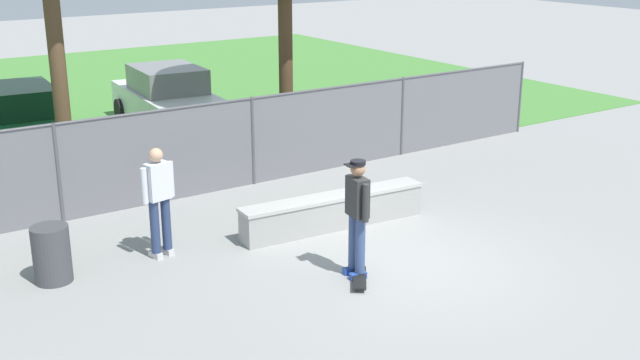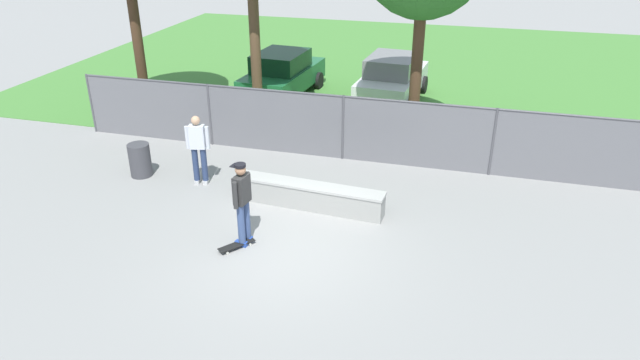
{
  "view_description": "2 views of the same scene",
  "coord_description": "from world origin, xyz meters",
  "px_view_note": "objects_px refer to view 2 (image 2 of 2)",
  "views": [
    {
      "loc": [
        -7.57,
        -8.75,
        5.05
      ],
      "look_at": [
        -0.36,
        1.9,
        0.94
      ],
      "focal_mm": 43.94,
      "sensor_mm": 36.0,
      "label": 1
    },
    {
      "loc": [
        3.28,
        -9.45,
        6.49
      ],
      "look_at": [
        0.2,
        1.8,
        0.8
      ],
      "focal_mm": 32.08,
      "sensor_mm": 36.0,
      "label": 2
    }
  ],
  "objects_px": {
    "skateboarder": "(242,200)",
    "skateboard": "(237,245)",
    "concrete_ledge": "(310,196)",
    "car_green": "(282,74)",
    "car_white": "(392,78)",
    "trash_bin": "(140,160)",
    "bystander": "(198,147)"
  },
  "relations": [
    {
      "from": "car_white",
      "to": "car_green",
      "type": "bearing_deg",
      "value": -172.59
    },
    {
      "from": "car_white",
      "to": "trash_bin",
      "type": "bearing_deg",
      "value": -123.83
    },
    {
      "from": "car_white",
      "to": "bystander",
      "type": "xyz_separation_m",
      "value": [
        -3.62,
        -8.01,
        0.17
      ]
    },
    {
      "from": "bystander",
      "to": "car_green",
      "type": "bearing_deg",
      "value": 92.58
    },
    {
      "from": "concrete_ledge",
      "to": "bystander",
      "type": "distance_m",
      "value": 3.17
    },
    {
      "from": "concrete_ledge",
      "to": "bystander",
      "type": "xyz_separation_m",
      "value": [
        -3.05,
        0.5,
        0.7
      ]
    },
    {
      "from": "bystander",
      "to": "concrete_ledge",
      "type": "bearing_deg",
      "value": -9.35
    },
    {
      "from": "skateboard",
      "to": "trash_bin",
      "type": "xyz_separation_m",
      "value": [
        -3.79,
        2.62,
        0.37
      ]
    },
    {
      "from": "skateboarder",
      "to": "car_white",
      "type": "height_order",
      "value": "skateboarder"
    },
    {
      "from": "car_green",
      "to": "trash_bin",
      "type": "height_order",
      "value": "car_green"
    },
    {
      "from": "skateboarder",
      "to": "skateboard",
      "type": "xyz_separation_m",
      "value": [
        -0.1,
        -0.22,
        -0.96
      ]
    },
    {
      "from": "skateboard",
      "to": "car_white",
      "type": "height_order",
      "value": "car_white"
    },
    {
      "from": "car_green",
      "to": "car_white",
      "type": "xyz_separation_m",
      "value": [
        3.96,
        0.51,
        0.0
      ]
    },
    {
      "from": "skateboarder",
      "to": "skateboard",
      "type": "distance_m",
      "value": 0.99
    },
    {
      "from": "car_green",
      "to": "trash_bin",
      "type": "relative_size",
      "value": 4.93
    },
    {
      "from": "concrete_ledge",
      "to": "car_green",
      "type": "relative_size",
      "value": 0.82
    },
    {
      "from": "skateboard",
      "to": "car_green",
      "type": "xyz_separation_m",
      "value": [
        -2.39,
        10.09,
        0.77
      ]
    },
    {
      "from": "car_green",
      "to": "bystander",
      "type": "relative_size",
      "value": 2.38
    },
    {
      "from": "car_green",
      "to": "bystander",
      "type": "distance_m",
      "value": 7.51
    },
    {
      "from": "skateboard",
      "to": "trash_bin",
      "type": "relative_size",
      "value": 0.87
    },
    {
      "from": "car_green",
      "to": "concrete_ledge",
      "type": "bearing_deg",
      "value": -67.06
    },
    {
      "from": "car_white",
      "to": "trash_bin",
      "type": "distance_m",
      "value": 9.62
    },
    {
      "from": "skateboarder",
      "to": "skateboard",
      "type": "bearing_deg",
      "value": -114.59
    },
    {
      "from": "car_green",
      "to": "trash_bin",
      "type": "xyz_separation_m",
      "value": [
        -1.39,
        -7.47,
        -0.4
      ]
    },
    {
      "from": "concrete_ledge",
      "to": "bystander",
      "type": "relative_size",
      "value": 1.96
    },
    {
      "from": "car_green",
      "to": "car_white",
      "type": "height_order",
      "value": "same"
    },
    {
      "from": "skateboard",
      "to": "car_white",
      "type": "xyz_separation_m",
      "value": [
        1.56,
        10.6,
        0.77
      ]
    },
    {
      "from": "car_white",
      "to": "skateboarder",
      "type": "bearing_deg",
      "value": -98.03
    },
    {
      "from": "concrete_ledge",
      "to": "car_white",
      "type": "distance_m",
      "value": 8.55
    },
    {
      "from": "concrete_ledge",
      "to": "skateboarder",
      "type": "height_order",
      "value": "skateboarder"
    },
    {
      "from": "car_green",
      "to": "trash_bin",
      "type": "bearing_deg",
      "value": -100.57
    },
    {
      "from": "concrete_ledge",
      "to": "bystander",
      "type": "height_order",
      "value": "bystander"
    }
  ]
}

